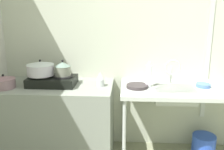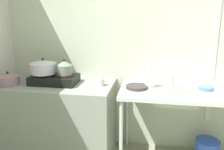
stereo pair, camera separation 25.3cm
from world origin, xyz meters
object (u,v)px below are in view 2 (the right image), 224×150
Objects in this scene: pot_beside_stove at (8,79)px; bottle_by_sink at (149,77)px; percolator at (100,79)px; frying_pan at (137,87)px; bucket_on_floor at (207,150)px; stove at (54,79)px; pot_on_right_burner at (64,68)px; pot_on_left_burner at (43,67)px; sink_basin at (175,97)px; small_bowl_on_drainboard at (206,88)px; faucet at (174,70)px.

pot_beside_stove is 1.47m from bottle_by_sink.
percolator is 0.67× the size of frying_pan.
percolator is 0.58× the size of bucket_on_floor.
bucket_on_floor is (1.65, 0.09, -0.75)m from stove.
pot_on_right_burner reaches higher than frying_pan.
bottle_by_sink reaches higher than percolator.
pot_beside_stove is at bearing -172.84° from percolator.
pot_on_left_burner is 1.41m from sink_basin.
sink_basin is 0.32m from small_bowl_on_drainboard.
bucket_on_floor is (0.38, 0.12, -0.64)m from sink_basin.
bottle_by_sink is (1.46, 0.13, 0.06)m from pot_beside_stove.
faucet is (1.37, 0.09, -0.00)m from pot_on_left_burner.
small_bowl_on_drainboard is (1.45, 0.03, -0.16)m from pot_on_right_burner.
pot_beside_stove is (-0.58, -0.13, -0.12)m from pot_on_right_burner.
faucet reaches higher than stove.
small_bowl_on_drainboard is (1.06, 0.03, -0.06)m from percolator.
faucet is at bearing 168.65° from small_bowl_on_drainboard.
pot_on_left_burner is at bearing 178.10° from frying_pan.
frying_pan is at bearing -170.67° from bucket_on_floor.
faucet is at bearing 4.16° from stove.
small_bowl_on_drainboard is at bearing 1.77° from percolator.
stove is at bearing -176.80° from bucket_on_floor.
pot_on_right_burner is at bearing -175.41° from faucet.
small_bowl_on_drainboard is 0.73m from bucket_on_floor.
stove is 1.26m from faucet.
percolator reaches higher than frying_pan.
frying_pan is at bearing -1.90° from pot_on_left_burner.
pot_beside_stove is 1.74m from sink_basin.
bottle_by_sink is at bearing 172.97° from sink_basin.
stove is 0.51m from percolator.
bucket_on_floor is (2.11, 0.22, -0.77)m from pot_beside_stove.
small_bowl_on_drainboard is 0.57m from bottle_by_sink.
sink_basin is 1.59× the size of bucket_on_floor.
small_bowl_on_drainboard is (0.68, 0.06, 0.00)m from frying_pan.
percolator is 0.39m from frying_pan.
stove is at bearing -178.95° from small_bowl_on_drainboard.
sink_basin reaches higher than bucket_on_floor.
frying_pan is 1.06m from bucket_on_floor.
small_bowl_on_drainboard is at bearing 1.13° from pot_on_right_burner.
pot_on_right_burner is at bearing 177.52° from frying_pan.
percolator is at bearing -175.19° from bucket_on_floor.
sink_basin is (1.27, -0.03, -0.12)m from stove.
faucet reaches higher than pot_beside_stove.
bottle_by_sink is (1.12, 0.00, -0.06)m from pot_on_left_burner.
percolator is 0.37× the size of sink_basin.
pot_on_right_burner is 0.63× the size of bottle_by_sink.
pot_on_left_burner reaches higher than frying_pan.
faucet is 0.36m from small_bowl_on_drainboard.
faucet is 1.23× the size of frying_pan.
pot_on_right_burner reaches higher than percolator.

